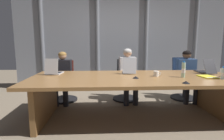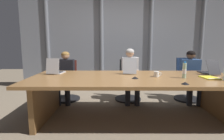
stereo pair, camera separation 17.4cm
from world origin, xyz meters
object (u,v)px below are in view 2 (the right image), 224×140
object	(u,v)px
person_center	(191,73)
spiral_notepad	(210,78)
laptop_center	(208,71)
office_chair_left_end	(67,85)
coffee_mug_near	(157,74)
laptop_left_mid	(130,70)
conference_mic_left_side	(185,83)
conference_mic_middle	(135,77)
office_chair_left_mid	(128,85)
office_chair_center	(187,84)
person_left_end	(65,74)
laptop_left_end	(56,70)
person_left_mid	(130,72)
water_bottle_primary	(184,71)

from	to	relation	value
person_center	spiral_notepad	world-z (taller)	person_center
laptop_center	office_chair_left_end	xyz separation A→B (m)	(-2.87, 0.76, -0.46)
coffee_mug_near	laptop_left_mid	bearing A→B (deg)	139.26
laptop_left_mid	conference_mic_left_side	xyz separation A→B (m)	(0.69, -0.93, -0.04)
laptop_left_mid	person_center	xyz separation A→B (m)	(1.42, 0.56, -0.15)
conference_mic_middle	laptop_center	bearing A→B (deg)	18.41
office_chair_left_mid	coffee_mug_near	size ratio (longest dim) A/B	6.98
office_chair_left_end	office_chair_center	xyz separation A→B (m)	(2.82, 0.01, 0.02)
office_chair_left_end	conference_mic_left_side	bearing A→B (deg)	47.22
spiral_notepad	laptop_left_mid	bearing A→B (deg)	153.86
office_chair_center	person_left_end	xyz separation A→B (m)	(-2.81, -0.17, 0.27)
laptop_left_end	person_left_end	world-z (taller)	person_left_end
laptop_center	person_left_end	xyz separation A→B (m)	(-2.86, 0.60, -0.16)
laptop_center	conference_mic_middle	distance (m)	1.51
person_left_mid	spiral_notepad	distance (m)	1.60
spiral_notepad	person_center	bearing A→B (deg)	76.61
laptop_left_mid	person_left_end	size ratio (longest dim) A/B	0.37
person_center	laptop_left_end	bearing A→B (deg)	-73.42
laptop_center	office_chair_left_mid	xyz separation A→B (m)	(-1.43, 0.76, -0.45)
laptop_left_mid	office_chair_center	size ratio (longest dim) A/B	0.43
water_bottle_primary	coffee_mug_near	bearing A→B (deg)	164.97
person_left_mid	spiral_notepad	bearing A→B (deg)	44.11
laptop_left_end	coffee_mug_near	xyz separation A→B (m)	(1.83, -0.32, -0.01)
office_chair_center	laptop_left_mid	bearing A→B (deg)	-60.80
laptop_left_mid	office_chair_left_end	xyz separation A→B (m)	(-1.40, 0.72, -0.46)
person_center	laptop_center	bearing A→B (deg)	9.42
laptop_left_end	laptop_center	bearing A→B (deg)	-83.19
office_chair_center	person_left_mid	world-z (taller)	person_left_mid
person_left_end	conference_mic_left_side	xyz separation A→B (m)	(2.08, -1.48, 0.13)
person_center	conference_mic_middle	bearing A→B (deg)	-47.42
office_chair_left_end	office_chair_left_mid	world-z (taller)	office_chair_left_mid
laptop_left_mid	conference_mic_left_side	size ratio (longest dim) A/B	3.76
office_chair_left_end	office_chair_left_mid	distance (m)	1.44
coffee_mug_near	conference_mic_left_side	xyz separation A→B (m)	(0.27, -0.56, -0.03)
office_chair_center	person_left_end	size ratio (longest dim) A/B	0.86
office_chair_left_mid	person_left_mid	xyz separation A→B (m)	(0.03, -0.16, 0.32)
coffee_mug_near	conference_mic_middle	world-z (taller)	coffee_mug_near
person_left_mid	laptop_left_mid	bearing A→B (deg)	-11.35
coffee_mug_near	conference_mic_middle	size ratio (longest dim) A/B	1.21
laptop_left_mid	spiral_notepad	xyz separation A→B (m)	(1.27, -0.48, -0.05)
laptop_left_end	conference_mic_middle	xyz separation A→B (m)	(1.44, -0.48, -0.04)
coffee_mug_near	laptop_center	bearing A→B (deg)	17.00
laptop_left_mid	office_chair_left_end	bearing A→B (deg)	68.32
conference_mic_left_side	spiral_notepad	distance (m)	0.73
water_bottle_primary	laptop_center	bearing A→B (deg)	34.84
office_chair_left_mid	laptop_left_mid	bearing A→B (deg)	2.91
laptop_left_end	conference_mic_left_side	distance (m)	2.27
conference_mic_left_side	person_center	bearing A→B (deg)	63.91
laptop_left_mid	person_center	world-z (taller)	person_center
office_chair_left_end	person_left_mid	xyz separation A→B (m)	(1.47, -0.15, 0.33)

